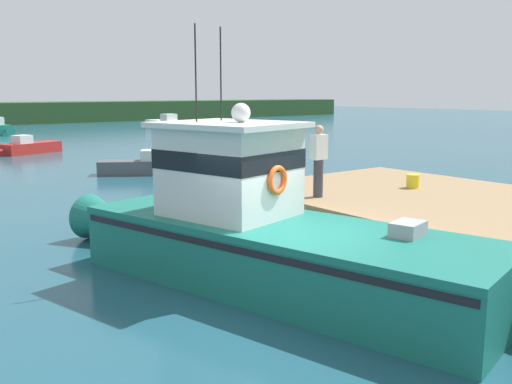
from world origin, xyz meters
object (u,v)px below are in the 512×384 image
Objects in this scene: bait_bucket at (413,181)px; moored_boat_near_channel at (145,166)px; main_fishing_boat at (255,230)px; deckhand_further_back at (319,159)px; moored_boat_far_left at (167,124)px; mooring_buoy_outer at (227,193)px; moored_boat_mid_harbor at (27,147)px.

moored_boat_near_channel is at bearing 92.08° from bait_bucket.
main_fishing_boat is 5.31m from bait_bucket.
bait_bucket reaches higher than moored_boat_near_channel.
deckhand_further_back is at bearing -99.58° from moored_boat_near_channel.
moored_boat_far_left is (20.22, 40.41, -0.49)m from main_fishing_boat.
deckhand_further_back is 43.24m from moored_boat_far_left.
bait_bucket is 13.81m from moored_boat_near_channel.
mooring_buoy_outer is at bearing -115.65° from moored_boat_far_left.
mooring_buoy_outer is (-0.63, -7.22, -0.11)m from moored_boat_near_channel.
moored_boat_near_channel is at bearing 80.42° from deckhand_further_back.
deckhand_further_back is 6.46m from mooring_buoy_outer.
main_fishing_boat is 2.93m from deckhand_further_back.
main_fishing_boat is 2.50× the size of moored_boat_near_channel.
main_fishing_boat is at bearing -96.85° from moored_boat_mid_harbor.
bait_bucket reaches higher than moored_boat_mid_harbor.
main_fishing_boat is 6.10× the size of deckhand_further_back.
bait_bucket is at bearing -87.92° from moored_boat_near_channel.
moored_boat_mid_harbor is (-2.16, 25.57, -0.99)m from bait_bucket.
moored_boat_far_left reaches higher than moored_boat_mid_harbor.
moored_boat_far_left is at bearing 69.52° from bait_bucket.
moored_boat_mid_harbor is 19.05m from mooring_buoy_outer.
main_fishing_boat is at bearing -108.62° from moored_boat_near_channel.
moored_boat_near_channel is at bearing 85.04° from mooring_buoy_outer.
main_fishing_boat is 19.77× the size of mooring_buoy_outer.
deckhand_further_back is at bearing -91.31° from moored_boat_mid_harbor.
bait_bucket is at bearing -85.18° from moored_boat_mid_harbor.
deckhand_further_back is at bearing -114.13° from moored_boat_far_left.
bait_bucket is at bearing -11.43° from deckhand_further_back.
moored_boat_near_channel is at bearing -82.01° from moored_boat_mid_harbor.
main_fishing_boat is at bearing -159.09° from deckhand_further_back.
bait_bucket is at bearing -110.48° from moored_boat_far_left.
moored_boat_near_channel is (2.23, 13.21, -1.69)m from deckhand_further_back.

